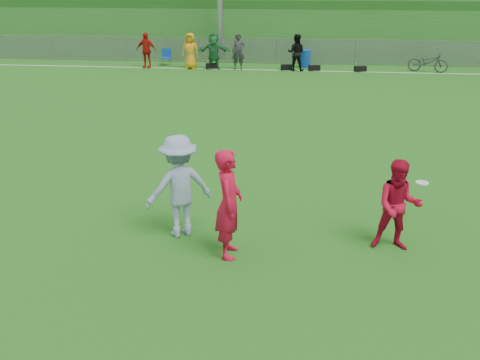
# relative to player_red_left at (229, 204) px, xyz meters

# --- Properties ---
(ground) EXTENTS (120.00, 120.00, 0.00)m
(ground) POSITION_rel_player_red_left_xyz_m (-0.28, 0.03, -0.92)
(ground) COLOR #266615
(ground) RESTS_ON ground
(sideline_far) EXTENTS (60.00, 0.10, 0.01)m
(sideline_far) POSITION_rel_player_red_left_xyz_m (-0.28, 18.03, -0.91)
(sideline_far) COLOR white
(sideline_far) RESTS_ON ground
(fence) EXTENTS (58.00, 0.06, 1.30)m
(fence) POSITION_rel_player_red_left_xyz_m (-0.28, 20.03, -0.27)
(fence) COLOR gray
(fence) RESTS_ON ground
(berm) EXTENTS (120.00, 18.00, 3.00)m
(berm) POSITION_rel_player_red_left_xyz_m (-0.28, 31.03, 0.58)
(berm) COLOR #1B5518
(berm) RESTS_ON ground
(spectator_row) EXTENTS (8.26, 0.76, 1.69)m
(spectator_row) POSITION_rel_player_red_left_xyz_m (-2.98, 18.03, -0.07)
(spectator_row) COLOR #B8170C
(spectator_row) RESTS_ON ground
(gear_bags) EXTENTS (7.73, 0.42, 0.26)m
(gear_bags) POSITION_rel_player_red_left_xyz_m (0.61, 18.13, -0.79)
(gear_bags) COLOR black
(gear_bags) RESTS_ON ground
(player_red_left) EXTENTS (0.47, 0.69, 1.84)m
(player_red_left) POSITION_rel_player_red_left_xyz_m (0.00, 0.00, 0.00)
(player_red_left) COLOR red
(player_red_left) RESTS_ON ground
(player_red_center) EXTENTS (0.79, 0.63, 1.58)m
(player_red_center) POSITION_rel_player_red_left_xyz_m (2.76, 0.54, -0.13)
(player_red_center) COLOR #BA0C2C
(player_red_center) RESTS_ON ground
(player_blue) EXTENTS (1.37, 1.20, 1.84)m
(player_blue) POSITION_rel_player_red_left_xyz_m (-0.96, 0.64, 0.00)
(player_blue) COLOR #8CA1C2
(player_blue) RESTS_ON ground
(frisbee) EXTENTS (0.24, 0.24, 0.02)m
(frisbee) POSITION_rel_player_red_left_xyz_m (3.36, 1.67, -0.14)
(frisbee) COLOR silver
(frisbee) RESTS_ON ground
(recycling_bin) EXTENTS (0.69, 0.69, 0.85)m
(recycling_bin) POSITION_rel_player_red_left_xyz_m (1.18, 19.03, -0.50)
(recycling_bin) COLOR #0E3C98
(recycling_bin) RESTS_ON ground
(camp_chair) EXTENTS (0.46, 0.47, 0.83)m
(camp_chair) POSITION_rel_player_red_left_xyz_m (-5.76, 18.82, -0.67)
(camp_chair) COLOR #0F44A3
(camp_chair) RESTS_ON ground
(bicycle) EXTENTS (1.92, 1.13, 0.95)m
(bicycle) POSITION_rel_player_red_left_xyz_m (6.92, 18.37, -0.44)
(bicycle) COLOR #2F2F31
(bicycle) RESTS_ON ground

